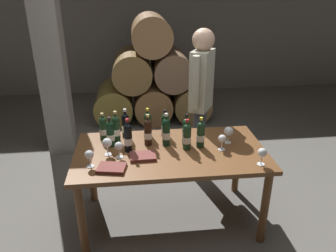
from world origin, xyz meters
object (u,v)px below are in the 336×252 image
object	(u,v)px
wine_glass_4	(89,155)
wine_bottle_1	(166,132)
wine_bottle_4	(126,125)
wine_glass_2	(119,147)
wine_bottle_11	(116,128)
wine_bottle_2	(110,134)
wine_glass_5	(229,132)
wine_glass_0	(107,143)
wine_bottle_8	(201,134)
wine_bottle_3	(103,128)
tasting_notebook	(112,168)
wine_glass_1	(262,153)
wine_glass_3	(222,139)
wine_bottle_9	(187,136)
wine_bottle_6	(128,137)
sommelier_presenting	(201,92)
leather_ledger	(143,156)
dining_table	(170,159)
wine_bottle_5	(165,125)
wine_bottle_7	(186,131)
wine_bottle_10	(148,124)
wine_bottle_0	(148,132)

from	to	relation	value
wine_glass_4	wine_bottle_1	bearing A→B (deg)	25.50
wine_bottle_4	wine_glass_4	bearing A→B (deg)	-119.14
wine_glass_2	wine_glass_4	xyz separation A→B (m)	(-0.23, -0.13, 0.00)
wine_bottle_1	wine_bottle_11	distance (m)	0.47
wine_bottle_2	wine_glass_5	distance (m)	1.08
wine_bottle_11	wine_glass_0	xyz separation A→B (m)	(-0.07, -0.26, -0.02)
wine_bottle_8	wine_glass_2	size ratio (longest dim) A/B	1.97
wine_bottle_3	wine_glass_0	distance (m)	0.31
tasting_notebook	wine_glass_1	bearing A→B (deg)	8.24
wine_bottle_4	wine_glass_3	bearing A→B (deg)	-22.23
wine_bottle_3	wine_bottle_9	bearing A→B (deg)	-19.87
wine_bottle_6	wine_bottle_9	size ratio (longest dim) A/B	1.08
wine_glass_0	sommelier_presenting	distance (m)	1.25
wine_bottle_4	leather_ledger	world-z (taller)	wine_bottle_4
wine_bottle_9	wine_glass_5	xyz separation A→B (m)	(0.40, 0.08, -0.01)
sommelier_presenting	wine_bottle_1	bearing A→B (deg)	-124.96
wine_bottle_2	wine_bottle_6	world-z (taller)	wine_bottle_6
dining_table	wine_glass_4	size ratio (longest dim) A/B	11.52
wine_glass_3	wine_glass_5	world-z (taller)	wine_glass_5
wine_glass_1	wine_bottle_6	bearing A→B (deg)	161.75
wine_bottle_11	wine_bottle_2	bearing A→B (deg)	-118.18
wine_bottle_6	wine_bottle_5	bearing A→B (deg)	36.91
dining_table	wine_bottle_9	world-z (taller)	wine_bottle_9
wine_bottle_5	wine_bottle_7	world-z (taller)	wine_bottle_7
wine_bottle_7	wine_glass_1	xyz separation A→B (m)	(0.56, -0.43, -0.02)
wine_bottle_7	wine_bottle_11	bearing A→B (deg)	168.60
dining_table	tasting_notebook	size ratio (longest dim) A/B	7.73
tasting_notebook	wine_glass_2	bearing A→B (deg)	84.11
wine_bottle_7	wine_glass_2	bearing A→B (deg)	-162.90
wine_bottle_7	leather_ledger	distance (m)	0.48
leather_ledger	sommelier_presenting	xyz separation A→B (m)	(0.67, 0.86, 0.27)
wine_bottle_4	wine_bottle_10	distance (m)	0.21
wine_bottle_10	sommelier_presenting	bearing A→B (deg)	36.08
wine_bottle_0	wine_bottle_6	distance (m)	0.21
wine_bottle_3	wine_bottle_8	xyz separation A→B (m)	(0.88, -0.25, 0.01)
wine_bottle_1	wine_glass_5	bearing A→B (deg)	-1.82
dining_table	wine_glass_3	world-z (taller)	wine_glass_3
wine_bottle_6	wine_glass_3	size ratio (longest dim) A/B	2.12
wine_bottle_6	tasting_notebook	size ratio (longest dim) A/B	1.41
wine_bottle_7	wine_bottle_8	distance (m)	0.14
wine_bottle_2	wine_bottle_11	world-z (taller)	wine_bottle_11
wine_glass_0	wine_glass_5	world-z (taller)	wine_glass_5
wine_glass_2	leather_ledger	world-z (taller)	wine_glass_2
wine_bottle_9	wine_glass_5	bearing A→B (deg)	10.72
wine_bottle_2	wine_glass_2	distance (m)	0.24
wine_glass_5	wine_glass_3	bearing A→B (deg)	-126.27
wine_bottle_5	wine_bottle_6	size ratio (longest dim) A/B	0.88
wine_bottle_1	wine_glass_4	xyz separation A→B (m)	(-0.65, -0.31, -0.03)
wine_glass_3	leather_ledger	xyz separation A→B (m)	(-0.71, -0.07, -0.09)
wine_bottle_1	wine_bottle_3	distance (m)	0.61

